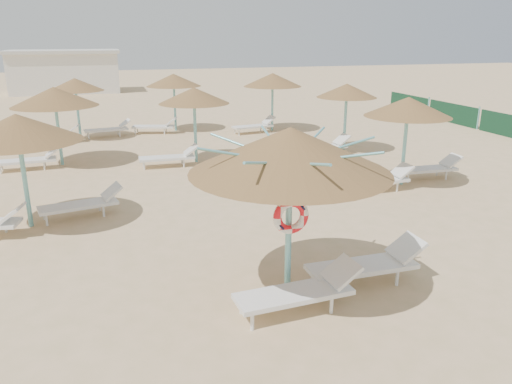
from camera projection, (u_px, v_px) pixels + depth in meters
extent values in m
plane|color=#DBB185|center=(304.00, 280.00, 9.39)|extent=(120.00, 120.00, 0.00)
cylinder|color=#6EBBBF|center=(289.00, 229.00, 8.51)|extent=(0.11, 0.11, 2.52)
cone|color=brown|center=(290.00, 150.00, 8.10)|extent=(3.36, 3.36, 0.76)
cylinder|color=#6EBBBF|center=(290.00, 166.00, 8.18)|extent=(0.20, 0.20, 0.12)
cylinder|color=#6EBBBF|center=(333.00, 150.00, 8.32)|extent=(1.52, 0.04, 0.38)
cylinder|color=#6EBBBF|center=(308.00, 144.00, 8.76)|extent=(1.10, 1.10, 0.38)
cylinder|color=#6EBBBF|center=(275.00, 143.00, 8.81)|extent=(0.04, 1.52, 0.38)
cylinder|color=#6EBBBF|center=(249.00, 148.00, 8.46)|extent=(1.10, 1.10, 0.38)
cylinder|color=#6EBBBF|center=(244.00, 156.00, 7.90)|extent=(1.52, 0.04, 0.38)
cylinder|color=#6EBBBF|center=(269.00, 163.00, 7.46)|extent=(1.10, 1.10, 0.38)
cylinder|color=#6EBBBF|center=(308.00, 164.00, 7.41)|extent=(0.04, 1.52, 0.38)
cylinder|color=#6EBBBF|center=(335.00, 158.00, 7.76)|extent=(1.10, 1.10, 0.38)
torus|color=red|center=(291.00, 216.00, 8.34)|extent=(0.63, 0.15, 0.63)
cylinder|color=white|center=(252.00, 322.00, 7.77)|extent=(0.06, 0.06, 0.29)
cylinder|color=white|center=(241.00, 306.00, 8.24)|extent=(0.06, 0.06, 0.29)
cylinder|color=white|center=(331.00, 305.00, 8.25)|extent=(0.06, 0.06, 0.29)
cylinder|color=white|center=(317.00, 291.00, 8.71)|extent=(0.06, 0.06, 0.29)
cube|color=white|center=(294.00, 294.00, 8.23)|extent=(2.01, 0.78, 0.08)
cube|color=white|center=(341.00, 272.00, 8.46)|extent=(0.55, 0.66, 0.38)
cylinder|color=white|center=(325.00, 289.00, 8.75)|extent=(0.06, 0.06, 0.30)
cylinder|color=white|center=(312.00, 276.00, 9.24)|extent=(0.06, 0.06, 0.30)
cylinder|color=white|center=(397.00, 278.00, 9.16)|extent=(0.06, 0.06, 0.30)
cylinder|color=white|center=(382.00, 266.00, 9.65)|extent=(0.06, 0.06, 0.30)
cube|color=white|center=(362.00, 266.00, 9.18)|extent=(2.05, 0.68, 0.09)
cube|color=white|center=(406.00, 247.00, 9.36)|extent=(0.53, 0.65, 0.39)
cylinder|color=#6EBBBF|center=(25.00, 180.00, 11.71)|extent=(0.11, 0.11, 2.30)
cone|color=brown|center=(17.00, 128.00, 11.33)|extent=(2.85, 2.85, 0.64)
cylinder|color=#6EBBBF|center=(19.00, 138.00, 11.40)|extent=(0.20, 0.20, 0.12)
cylinder|color=white|center=(6.00, 227.00, 11.63)|extent=(0.06, 0.06, 0.28)
cube|color=white|center=(12.00, 213.00, 11.29)|extent=(0.60, 0.69, 0.36)
cylinder|color=white|center=(47.00, 220.00, 12.01)|extent=(0.06, 0.06, 0.28)
cylinder|color=white|center=(44.00, 214.00, 12.43)|extent=(0.06, 0.06, 0.28)
cylinder|color=white|center=(104.00, 211.00, 12.63)|extent=(0.06, 0.06, 0.28)
cylinder|color=white|center=(99.00, 206.00, 13.05)|extent=(0.06, 0.06, 0.28)
cube|color=white|center=(78.00, 205.00, 12.54)|extent=(1.99, 1.00, 0.08)
cube|color=white|center=(112.00, 191.00, 12.85)|extent=(0.60, 0.69, 0.36)
cylinder|color=#6EBBBF|center=(59.00, 133.00, 17.36)|extent=(0.11, 0.11, 2.30)
cone|color=brown|center=(54.00, 96.00, 16.99)|extent=(2.90, 2.90, 0.65)
cylinder|color=#6EBBBF|center=(55.00, 104.00, 17.06)|extent=(0.20, 0.20, 0.12)
cylinder|color=white|center=(0.00, 170.00, 16.51)|extent=(0.06, 0.06, 0.28)
cylinder|color=white|center=(2.00, 166.00, 16.95)|extent=(0.06, 0.06, 0.28)
cylinder|color=white|center=(44.00, 166.00, 16.96)|extent=(0.06, 0.06, 0.28)
cylinder|color=white|center=(45.00, 163.00, 17.41)|extent=(0.06, 0.06, 0.28)
cube|color=white|center=(26.00, 161.00, 16.95)|extent=(1.94, 0.75, 0.08)
cube|color=white|center=(52.00, 152.00, 17.16)|extent=(0.53, 0.63, 0.36)
cylinder|color=#6EBBBF|center=(78.00, 113.00, 21.60)|extent=(0.11, 0.11, 2.30)
cone|color=brown|center=(75.00, 84.00, 21.23)|extent=(2.38, 2.38, 0.54)
cylinder|color=#6EBBBF|center=(76.00, 90.00, 21.30)|extent=(0.20, 0.20, 0.12)
cylinder|color=white|center=(32.00, 141.00, 20.88)|extent=(0.06, 0.06, 0.28)
cylinder|color=white|center=(35.00, 139.00, 21.35)|extent=(0.06, 0.06, 0.28)
cylinder|color=white|center=(65.00, 140.00, 21.09)|extent=(0.06, 0.06, 0.28)
cylinder|color=white|center=(68.00, 138.00, 21.56)|extent=(0.06, 0.06, 0.28)
cube|color=white|center=(53.00, 135.00, 21.18)|extent=(1.96, 0.86, 0.08)
cube|color=white|center=(73.00, 129.00, 21.24)|extent=(0.56, 0.66, 0.36)
cylinder|color=white|center=(89.00, 136.00, 21.95)|extent=(0.06, 0.06, 0.28)
cylinder|color=white|center=(87.00, 134.00, 22.39)|extent=(0.06, 0.06, 0.28)
cylinder|color=white|center=(120.00, 134.00, 22.48)|extent=(0.06, 0.06, 0.28)
cylinder|color=white|center=(118.00, 132.00, 22.92)|extent=(0.06, 0.06, 0.28)
cube|color=white|center=(106.00, 130.00, 22.43)|extent=(1.96, 0.86, 0.08)
cube|color=white|center=(125.00, 123.00, 22.69)|extent=(0.56, 0.66, 0.36)
cylinder|color=#6EBBBF|center=(195.00, 130.00, 17.77)|extent=(0.11, 0.11, 2.30)
cone|color=brown|center=(194.00, 95.00, 17.40)|extent=(2.48, 2.48, 0.56)
cylinder|color=#6EBBBF|center=(194.00, 102.00, 17.47)|extent=(0.20, 0.20, 0.12)
cylinder|color=white|center=(144.00, 166.00, 16.97)|extent=(0.06, 0.06, 0.28)
cylinder|color=white|center=(143.00, 163.00, 17.43)|extent=(0.06, 0.06, 0.28)
cylinder|color=white|center=(184.00, 163.00, 17.31)|extent=(0.06, 0.06, 0.28)
cylinder|color=white|center=(182.00, 160.00, 17.77)|extent=(0.06, 0.06, 0.28)
cube|color=white|center=(167.00, 158.00, 17.35)|extent=(1.92, 0.67, 0.08)
cube|color=white|center=(191.00, 150.00, 17.49)|extent=(0.50, 0.61, 0.36)
cylinder|color=#6EBBBF|center=(175.00, 107.00, 23.62)|extent=(0.11, 0.11, 2.30)
cone|color=brown|center=(173.00, 80.00, 23.24)|extent=(2.55, 2.55, 0.57)
cylinder|color=#6EBBBF|center=(174.00, 85.00, 23.31)|extent=(0.20, 0.20, 0.12)
cylinder|color=white|center=(135.00, 131.00, 23.00)|extent=(0.06, 0.06, 0.28)
cylinder|color=white|center=(137.00, 129.00, 23.48)|extent=(0.06, 0.06, 0.28)
cylinder|color=white|center=(164.00, 131.00, 23.02)|extent=(0.06, 0.06, 0.28)
cylinder|color=white|center=(166.00, 129.00, 23.50)|extent=(0.06, 0.06, 0.28)
cube|color=white|center=(153.00, 127.00, 23.20)|extent=(2.00, 1.12, 0.08)
cube|color=white|center=(171.00, 121.00, 23.14)|extent=(0.63, 0.71, 0.36)
cylinder|color=#6EBBBF|center=(404.00, 148.00, 15.06)|extent=(0.11, 0.11, 2.30)
cone|color=brown|center=(408.00, 107.00, 14.69)|extent=(2.56, 2.56, 0.58)
cylinder|color=#6EBBBF|center=(407.00, 115.00, 14.76)|extent=(0.20, 0.20, 0.12)
cylinder|color=white|center=(357.00, 192.00, 14.22)|extent=(0.06, 0.06, 0.28)
cylinder|color=white|center=(348.00, 187.00, 14.67)|extent=(0.06, 0.06, 0.28)
cylinder|color=white|center=(397.00, 187.00, 14.64)|extent=(0.06, 0.06, 0.28)
cylinder|color=white|center=(387.00, 182.00, 15.09)|extent=(0.06, 0.06, 0.28)
cube|color=white|center=(377.00, 181.00, 14.64)|extent=(1.92, 0.70, 0.08)
cube|color=white|center=(402.00, 170.00, 14.84)|extent=(0.51, 0.62, 0.36)
cylinder|color=white|center=(408.00, 178.00, 15.52)|extent=(0.06, 0.06, 0.28)
cylinder|color=white|center=(400.00, 174.00, 15.98)|extent=(0.06, 0.06, 0.28)
cylinder|color=white|center=(446.00, 175.00, 15.84)|extent=(0.06, 0.06, 0.28)
cylinder|color=white|center=(437.00, 171.00, 16.30)|extent=(0.06, 0.06, 0.28)
cube|color=white|center=(427.00, 169.00, 15.89)|extent=(1.92, 0.70, 0.08)
cube|color=white|center=(451.00, 160.00, 16.02)|extent=(0.51, 0.62, 0.36)
cylinder|color=#6EBBBF|center=(345.00, 122.00, 19.36)|extent=(0.11, 0.11, 2.30)
cone|color=brown|center=(347.00, 90.00, 18.99)|extent=(2.30, 2.30, 0.52)
cylinder|color=#6EBBBF|center=(346.00, 96.00, 19.06)|extent=(0.20, 0.20, 0.12)
cylinder|color=white|center=(307.00, 155.00, 18.48)|extent=(0.06, 0.06, 0.28)
cylinder|color=white|center=(301.00, 152.00, 18.92)|extent=(0.06, 0.06, 0.28)
cylinder|color=white|center=(338.00, 152.00, 18.99)|extent=(0.06, 0.06, 0.28)
cylinder|color=white|center=(331.00, 149.00, 19.43)|extent=(0.06, 0.06, 0.28)
cube|color=white|center=(322.00, 147.00, 18.95)|extent=(1.96, 0.83, 0.08)
cube|color=white|center=(342.00, 139.00, 19.19)|extent=(0.55, 0.65, 0.36)
cylinder|color=#6EBBBF|center=(272.00, 106.00, 23.67)|extent=(0.11, 0.11, 2.30)
cone|color=brown|center=(273.00, 80.00, 23.30)|extent=(2.73, 2.73, 0.61)
cylinder|color=#6EBBBF|center=(272.00, 85.00, 23.37)|extent=(0.20, 0.20, 0.12)
cylinder|color=white|center=(239.00, 132.00, 22.76)|extent=(0.06, 0.06, 0.28)
cylinder|color=white|center=(235.00, 131.00, 23.19)|extent=(0.06, 0.06, 0.28)
cylinder|color=white|center=(265.00, 130.00, 23.32)|extent=(0.06, 0.06, 0.28)
cylinder|color=white|center=(261.00, 128.00, 23.75)|extent=(0.06, 0.06, 0.28)
cube|color=white|center=(253.00, 126.00, 23.25)|extent=(1.97, 0.91, 0.08)
cube|color=white|center=(269.00, 120.00, 23.53)|extent=(0.57, 0.67, 0.36)
cube|color=silver|center=(65.00, 73.00, 39.19)|extent=(8.00, 4.00, 3.00)
cube|color=beige|center=(63.00, 52.00, 38.70)|extent=(8.40, 4.40, 0.25)
cube|color=#194D32|center=(511.00, 126.00, 22.24)|extent=(0.08, 3.80, 1.00)
cube|color=#194D32|center=(453.00, 113.00, 25.88)|extent=(0.08, 3.80, 1.00)
cylinder|color=#6EBBBF|center=(478.00, 118.00, 24.14)|extent=(0.08, 0.08, 1.10)
cube|color=#194D32|center=(409.00, 104.00, 29.53)|extent=(0.08, 3.80, 1.00)
cylinder|color=#6EBBBF|center=(428.00, 107.00, 27.78)|extent=(0.08, 0.08, 1.10)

